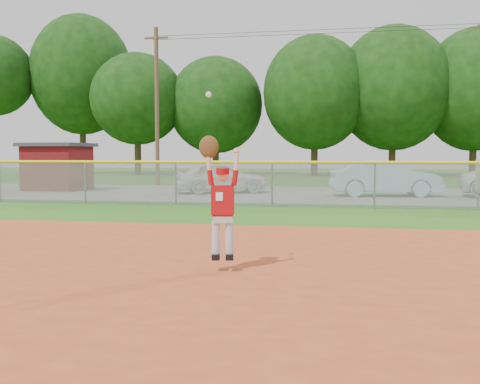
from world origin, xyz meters
name	(u,v)px	position (x,y,z in m)	size (l,w,h in m)	color
ground	(199,271)	(0.00, 0.00, 0.00)	(120.00, 120.00, 0.00)	#295D15
clay_infield	(122,336)	(0.00, -3.00, 0.02)	(24.00, 16.00, 0.04)	#A33D1D
parking_strip	(287,194)	(0.00, 16.00, 0.01)	(44.00, 10.00, 0.03)	slate
car_white_a	(220,177)	(-2.98, 15.82, 0.74)	(1.68, 4.18, 1.42)	white
car_blue	(385,178)	(4.16, 15.17, 0.77)	(1.57, 4.49, 1.48)	#99CCE5
utility_shed	(57,166)	(-11.18, 16.34, 1.18)	(3.39, 2.81, 2.31)	#500B0B
outfield_fence	(272,181)	(0.00, 10.00, 0.88)	(40.06, 0.10, 1.55)	gray
power_lines	(315,101)	(1.00, 22.00, 4.68)	(19.40, 0.24, 9.00)	#4C3823
tree_line	(320,85)	(0.96, 37.90, 7.53)	(62.37, 13.00, 14.43)	#422D1C
ballplayer	(221,198)	(0.35, -0.09, 1.11)	(0.60, 0.28, 2.45)	silver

